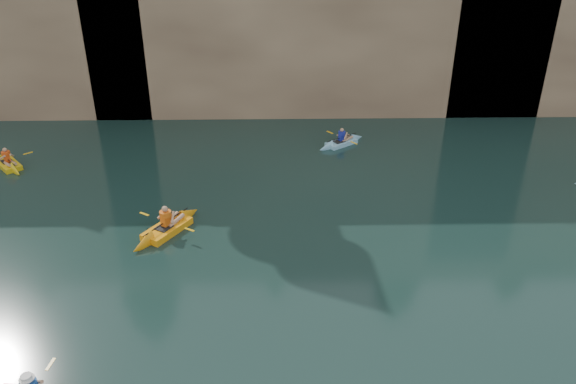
{
  "coord_description": "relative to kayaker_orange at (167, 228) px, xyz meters",
  "views": [
    {
      "loc": [
        -0.22,
        -7.46,
        10.63
      ],
      "look_at": [
        0.07,
        7.1,
        3.0
      ],
      "focal_mm": 35.0,
      "sensor_mm": 36.0,
      "label": 1
    }
  ],
  "objects": [
    {
      "name": "kayaker_orange",
      "position": [
        0.0,
        0.0,
        0.0
      ],
      "size": [
        2.47,
        3.3,
        1.3
      ],
      "rotation": [
        0.0,
        0.0,
        1.01
      ],
      "color": "orange",
      "rests_on": "ground"
    },
    {
      "name": "kayaker_ltblue_mid",
      "position": [
        7.1,
        7.92,
        -0.03
      ],
      "size": [
        2.63,
        2.2,
        1.06
      ],
      "rotation": [
        0.0,
        0.0,
        0.64
      ],
      "color": "#89C8E5",
      "rests_on": "ground"
    },
    {
      "name": "sea_cave_east",
      "position": [
        14.22,
        12.12,
        2.09
      ],
      "size": [
        5.0,
        1.0,
        4.5
      ],
      "primitive_type": "cube",
      "color": "black",
      "rests_on": "ground"
    },
    {
      "name": "kayaker_yellow",
      "position": [
        -8.03,
        5.69,
        -0.02
      ],
      "size": [
        2.34,
        2.54,
        1.14
      ],
      "rotation": [
        0.0,
        0.0,
        -0.85
      ],
      "color": "gold",
      "rests_on": "ground"
    },
    {
      "name": "cliff_slab_center",
      "position": [
        6.22,
        12.77,
        5.54
      ],
      "size": [
        24.0,
        2.4,
        11.4
      ],
      "primitive_type": "cube",
      "color": "tan",
      "rests_on": "ground"
    },
    {
      "name": "sea_cave_center",
      "position": [
        0.22,
        12.12,
        1.44
      ],
      "size": [
        3.5,
        1.0,
        3.2
      ],
      "primitive_type": "cube",
      "color": "black",
      "rests_on": "ground"
    }
  ]
}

